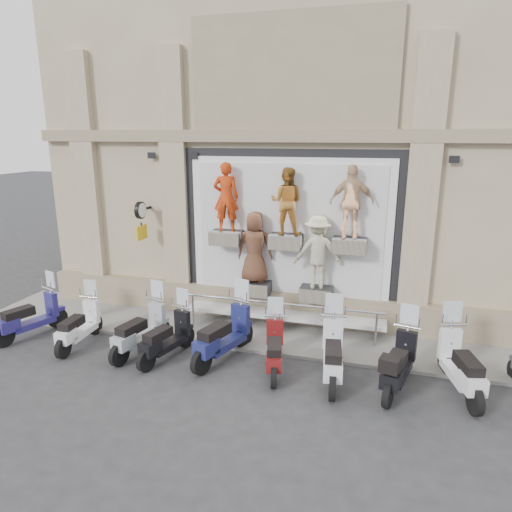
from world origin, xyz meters
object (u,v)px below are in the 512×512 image
at_px(guard_rail, 280,320).
at_px(scooter_c, 140,321).
at_px(clock_sign_bracket, 141,216).
at_px(scooter_h, 400,353).
at_px(scooter_a, 29,308).
at_px(scooter_f, 275,339).
at_px(scooter_i, 462,354).
at_px(scooter_e, 223,324).
at_px(scooter_d, 166,328).
at_px(scooter_g, 333,343).
at_px(scooter_b, 78,317).

relative_size(guard_rail, scooter_c, 2.62).
distance_m(clock_sign_bracket, scooter_h, 7.29).
height_order(guard_rail, scooter_h, scooter_h).
bearing_deg(guard_rail, scooter_a, -164.73).
relative_size(scooter_c, scooter_f, 1.08).
bearing_deg(scooter_f, scooter_i, -9.83).
xyz_separation_m(clock_sign_bracket, scooter_e, (2.97, -1.93, -1.95)).
relative_size(scooter_a, scooter_i, 0.95).
bearing_deg(clock_sign_bracket, scooter_h, -17.94).
bearing_deg(scooter_d, scooter_f, 17.54).
bearing_deg(scooter_c, scooter_e, 18.37).
bearing_deg(scooter_g, guard_rail, 124.69).
height_order(scooter_f, scooter_g, scooter_g).
bearing_deg(scooter_d, scooter_b, -165.89).
xyz_separation_m(scooter_b, scooter_c, (1.60, 0.06, 0.06)).
height_order(scooter_d, scooter_f, scooter_d).
bearing_deg(scooter_c, clock_sign_bracket, 128.60).
height_order(scooter_d, scooter_h, scooter_h).
xyz_separation_m(scooter_b, scooter_h, (7.24, 0.02, 0.06)).
xyz_separation_m(scooter_d, scooter_f, (2.44, 0.11, -0.01)).
relative_size(scooter_e, scooter_g, 1.04).
relative_size(clock_sign_bracket, scooter_h, 0.53).
height_order(scooter_a, scooter_e, scooter_e).
distance_m(scooter_f, scooter_h, 2.51).
height_order(scooter_a, scooter_i, scooter_i).
bearing_deg(guard_rail, scooter_h, -31.41).
bearing_deg(scooter_i, scooter_f, 169.02).
height_order(guard_rail, scooter_g, scooter_g).
relative_size(scooter_a, scooter_e, 0.90).
bearing_deg(scooter_g, scooter_b, 173.49).
bearing_deg(scooter_e, scooter_c, -156.23).
bearing_deg(scooter_h, clock_sign_bracket, 176.46).
bearing_deg(scooter_h, scooter_i, 25.03).
bearing_deg(scooter_a, scooter_f, 19.69).
relative_size(guard_rail, clock_sign_bracket, 4.96).
height_order(clock_sign_bracket, scooter_b, clock_sign_bracket).
relative_size(scooter_h, scooter_i, 0.96).
xyz_separation_m(scooter_d, scooter_e, (1.25, 0.29, 0.12)).
distance_m(scooter_a, scooter_d, 3.76).
bearing_deg(scooter_b, scooter_g, -2.49).
bearing_deg(scooter_c, scooter_f, 12.97).
relative_size(scooter_a, scooter_g, 0.94).
relative_size(guard_rail, scooter_i, 2.51).
height_order(guard_rail, scooter_a, scooter_a).
relative_size(scooter_c, scooter_g, 0.96).
xyz_separation_m(scooter_f, scooter_g, (1.22, -0.03, 0.09)).
height_order(clock_sign_bracket, scooter_h, clock_sign_bracket).
distance_m(guard_rail, clock_sign_bracket, 4.57).
xyz_separation_m(scooter_a, scooter_g, (7.42, -0.06, 0.05)).
distance_m(guard_rail, scooter_i, 4.20).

